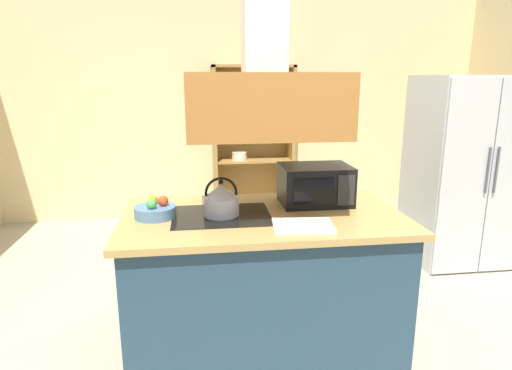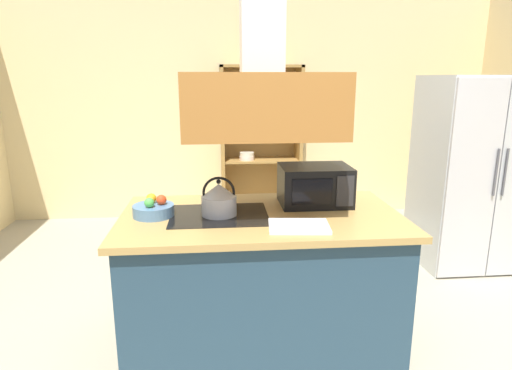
% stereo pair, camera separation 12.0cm
% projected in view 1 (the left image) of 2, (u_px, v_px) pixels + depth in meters
% --- Properties ---
extents(ground_plane, '(7.80, 7.80, 0.00)m').
position_uv_depth(ground_plane, '(290.00, 349.00, 2.86)').
color(ground_plane, '#A09883').
extents(wall_back, '(6.00, 0.12, 2.70)m').
position_uv_depth(wall_back, '(242.00, 109.00, 5.42)').
color(wall_back, beige).
rests_on(wall_back, ground).
extents(kitchen_island, '(1.74, 0.98, 0.90)m').
position_uv_depth(kitchen_island, '(263.00, 280.00, 2.83)').
color(kitchen_island, '#223B4C').
rests_on(kitchen_island, ground).
extents(range_hood, '(0.90, 0.70, 1.31)m').
position_uv_depth(range_hood, '(264.00, 82.00, 2.53)').
color(range_hood, '#9E6229').
extents(refrigerator, '(0.90, 0.78, 1.75)m').
position_uv_depth(refrigerator, '(464.00, 171.00, 4.10)').
color(refrigerator, silver).
rests_on(refrigerator, ground).
extents(dish_cabinet, '(0.96, 0.40, 1.87)m').
position_uv_depth(dish_cabinet, '(252.00, 153.00, 5.35)').
color(dish_cabinet, olive).
rests_on(dish_cabinet, ground).
extents(kettle, '(0.22, 0.22, 0.24)m').
position_uv_depth(kettle, '(221.00, 200.00, 2.66)').
color(kettle, '#AEB2BE').
rests_on(kettle, kitchen_island).
extents(cutting_board, '(0.36, 0.27, 0.02)m').
position_uv_depth(cutting_board, '(303.00, 226.00, 2.48)').
color(cutting_board, white).
rests_on(cutting_board, kitchen_island).
extents(microwave, '(0.46, 0.35, 0.26)m').
position_uv_depth(microwave, '(315.00, 185.00, 2.92)').
color(microwave, black).
rests_on(microwave, kitchen_island).
extents(fruit_bowl, '(0.25, 0.25, 0.13)m').
position_uv_depth(fruit_bowl, '(155.00, 210.00, 2.65)').
color(fruit_bowl, '#4C7299').
rests_on(fruit_bowl, kitchen_island).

